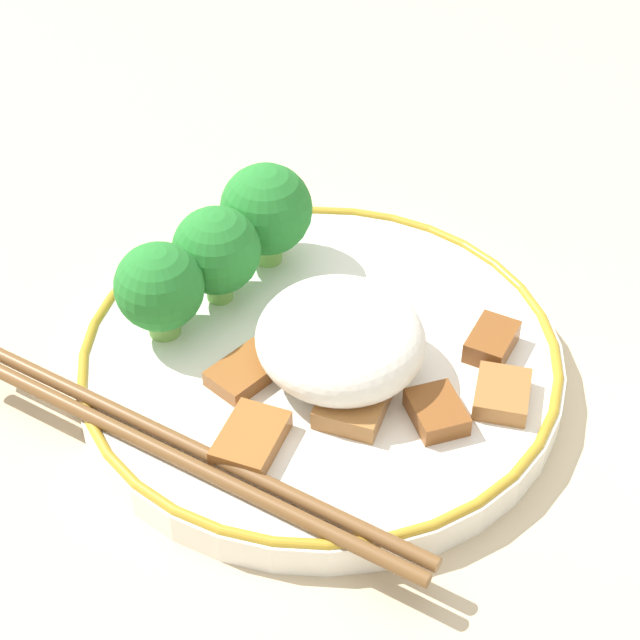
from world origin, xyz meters
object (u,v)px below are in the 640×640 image
object	(u,v)px
plate	(320,360)
broccoli_back_center	(216,251)
broccoli_back_left	(266,210)
chopsticks	(185,453)
broccoli_back_right	(159,288)

from	to	relation	value
plate	broccoli_back_center	xyz separation A→B (m)	(0.06, 0.02, 0.04)
broccoli_back_left	chopsticks	distance (m)	0.14
broccoli_back_center	broccoli_back_right	xyz separation A→B (m)	(-0.01, 0.04, -0.00)
broccoli_back_right	chopsticks	xyz separation A→B (m)	(-0.08, 0.03, -0.03)
broccoli_back_left	broccoli_back_center	xyz separation A→B (m)	(-0.01, 0.04, -0.00)
plate	broccoli_back_left	world-z (taller)	broccoli_back_left
chopsticks	broccoli_back_left	bearing A→B (deg)	-48.01
broccoli_back_center	broccoli_back_right	bearing A→B (deg)	100.56
plate	broccoli_back_right	world-z (taller)	broccoli_back_right
plate	broccoli_back_left	distance (m)	0.08
broccoli_back_right	chopsticks	size ratio (longest dim) A/B	0.23
broccoli_back_center	broccoli_back_left	bearing A→B (deg)	-72.49
broccoli_back_left	chopsticks	xyz separation A→B (m)	(-0.09, 0.10, -0.03)
plate	chopsticks	world-z (taller)	chopsticks
broccoli_back_center	broccoli_back_right	size ratio (longest dim) A/B	1.03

